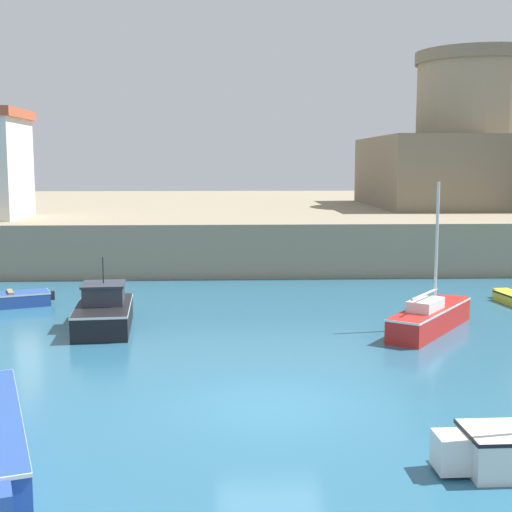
% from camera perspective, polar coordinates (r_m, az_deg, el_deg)
% --- Properties ---
extents(ground_plane, '(200.00, 200.00, 0.00)m').
position_cam_1_polar(ground_plane, '(17.06, 1.13, -11.98)').
color(ground_plane, '#28607F').
extents(quay_seawall, '(120.00, 40.00, 2.68)m').
position_cam_1_polar(quay_seawall, '(54.47, -1.34, 2.96)').
color(quay_seawall, gray).
rests_on(quay_seawall, ground).
extents(sailboat_red_2, '(4.01, 5.06, 5.04)m').
position_cam_1_polar(sailboat_red_2, '(24.95, 13.84, -4.70)').
color(sailboat_red_2, red).
rests_on(sailboat_red_2, ground).
extents(motorboat_black_4, '(2.18, 5.03, 2.46)m').
position_cam_1_polar(motorboat_black_4, '(25.22, -12.05, -4.35)').
color(motorboat_black_4, black).
rests_on(motorboat_black_4, ground).
extents(dinghy_blue_5, '(3.59, 2.18, 0.64)m').
position_cam_1_polar(dinghy_blue_5, '(29.86, -19.26, -3.28)').
color(dinghy_blue_5, '#284C9E').
rests_on(dinghy_blue_5, ground).
extents(fortress, '(13.93, 13.93, 10.33)m').
position_cam_1_polar(fortress, '(51.41, 17.07, 7.81)').
color(fortress, '#796C57').
rests_on(fortress, quay_seawall).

